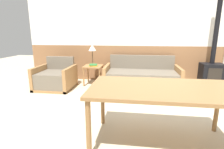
% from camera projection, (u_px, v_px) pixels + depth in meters
% --- Properties ---
extents(ground_plane, '(16.00, 16.00, 0.00)m').
position_uv_depth(ground_plane, '(159.00, 127.00, 2.68)').
color(ground_plane, beige).
extents(wall_back, '(7.20, 0.06, 2.70)m').
position_uv_depth(wall_back, '(150.00, 35.00, 4.90)').
color(wall_back, '#8E603D').
rests_on(wall_back, ground_plane).
extents(couch, '(1.94, 0.89, 0.80)m').
position_uv_depth(couch, '(141.00, 78.00, 4.64)').
color(couch, '#9E7042').
rests_on(couch, ground_plane).
extents(armchair, '(0.91, 0.85, 0.78)m').
position_uv_depth(armchair, '(55.00, 79.00, 4.51)').
color(armchair, '#9E7042').
rests_on(armchair, ground_plane).
extents(side_table, '(0.50, 0.50, 0.53)m').
position_uv_depth(side_table, '(93.00, 69.00, 4.83)').
color(side_table, '#9E7042').
rests_on(side_table, ground_plane).
extents(table_lamp, '(0.21, 0.21, 0.56)m').
position_uv_depth(table_lamp, '(92.00, 49.00, 4.79)').
color(table_lamp, '#4C3823').
rests_on(table_lamp, side_table).
extents(book_stack, '(0.21, 0.18, 0.06)m').
position_uv_depth(book_stack, '(93.00, 65.00, 4.72)').
color(book_stack, gold).
rests_on(book_stack, side_table).
extents(dining_table, '(1.79, 0.95, 0.76)m').
position_uv_depth(dining_table, '(163.00, 93.00, 2.13)').
color(dining_table, olive).
rests_on(dining_table, ground_plane).
extents(wood_stove, '(0.53, 0.41, 2.58)m').
position_uv_depth(wood_stove, '(212.00, 67.00, 4.40)').
color(wood_stove, black).
rests_on(wood_stove, ground_plane).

